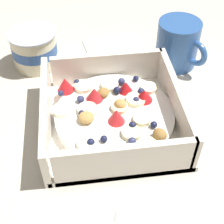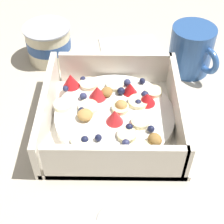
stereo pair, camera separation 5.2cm
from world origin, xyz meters
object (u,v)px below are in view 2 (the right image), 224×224
object	(u,v)px
fruit_bowl	(112,115)
spoon	(95,222)
coffee_mug	(192,50)
yogurt_cup	(49,43)
folded_napkin	(131,52)

from	to	relation	value
fruit_bowl	spoon	size ratio (longest dim) A/B	1.31
coffee_mug	yogurt_cup	bearing A→B (deg)	83.05
yogurt_cup	coffee_mug	bearing A→B (deg)	-96.95
yogurt_cup	coffee_mug	world-z (taller)	coffee_mug
fruit_bowl	folded_napkin	size ratio (longest dim) A/B	1.79
fruit_bowl	folded_napkin	bearing A→B (deg)	-10.44
coffee_mug	folded_napkin	size ratio (longest dim) A/B	0.84
fruit_bowl	folded_napkin	xyz separation A→B (m)	(0.20, -0.04, -0.02)
spoon	coffee_mug	world-z (taller)	coffee_mug
fruit_bowl	folded_napkin	distance (m)	0.20
spoon	folded_napkin	distance (m)	0.38
fruit_bowl	spoon	bearing A→B (deg)	173.41
yogurt_cup	folded_napkin	bearing A→B (deg)	-83.21
spoon	yogurt_cup	distance (m)	0.37
fruit_bowl	yogurt_cup	size ratio (longest dim) A/B	2.37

